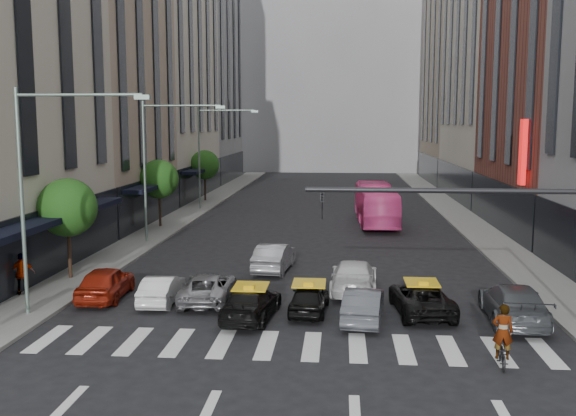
% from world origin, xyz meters
% --- Properties ---
extents(ground, '(160.00, 160.00, 0.00)m').
position_xyz_m(ground, '(0.00, 0.00, 0.00)').
color(ground, black).
rests_on(ground, ground).
extents(sidewalk_left, '(3.00, 96.00, 0.15)m').
position_xyz_m(sidewalk_left, '(-11.50, 30.00, 0.07)').
color(sidewalk_left, slate).
rests_on(sidewalk_left, ground).
extents(sidewalk_right, '(3.00, 96.00, 0.15)m').
position_xyz_m(sidewalk_right, '(11.50, 30.00, 0.07)').
color(sidewalk_right, slate).
rests_on(sidewalk_right, ground).
extents(building_left_b, '(8.00, 16.00, 24.00)m').
position_xyz_m(building_left_b, '(-17.00, 28.00, 12.00)').
color(building_left_b, tan).
rests_on(building_left_b, ground).
extents(building_left_c, '(8.00, 20.00, 36.00)m').
position_xyz_m(building_left_c, '(-17.00, 46.00, 18.00)').
color(building_left_c, beige).
rests_on(building_left_c, ground).
extents(building_left_d, '(8.00, 18.00, 30.00)m').
position_xyz_m(building_left_d, '(-17.00, 65.00, 15.00)').
color(building_left_d, gray).
rests_on(building_left_d, ground).
extents(building_right_b, '(8.00, 18.00, 26.00)m').
position_xyz_m(building_right_b, '(17.00, 27.00, 13.00)').
color(building_right_b, brown).
rests_on(building_right_b, ground).
extents(building_right_d, '(8.00, 18.00, 28.00)m').
position_xyz_m(building_right_d, '(17.00, 65.00, 14.00)').
color(building_right_d, tan).
rests_on(building_right_d, ground).
extents(building_far, '(30.00, 10.00, 36.00)m').
position_xyz_m(building_far, '(0.00, 85.00, 18.00)').
color(building_far, gray).
rests_on(building_far, ground).
extents(tree_near, '(2.88, 2.88, 4.95)m').
position_xyz_m(tree_near, '(-11.80, 10.00, 3.65)').
color(tree_near, black).
rests_on(tree_near, sidewalk_left).
extents(tree_mid, '(2.88, 2.88, 4.95)m').
position_xyz_m(tree_mid, '(-11.80, 26.00, 3.65)').
color(tree_mid, black).
rests_on(tree_mid, sidewalk_left).
extents(tree_far, '(2.88, 2.88, 4.95)m').
position_xyz_m(tree_far, '(-11.80, 42.00, 3.65)').
color(tree_far, black).
rests_on(tree_far, sidewalk_left).
extents(streetlamp_near, '(5.38, 0.25, 9.00)m').
position_xyz_m(streetlamp_near, '(-10.04, 4.00, 5.90)').
color(streetlamp_near, gray).
rests_on(streetlamp_near, sidewalk_left).
extents(streetlamp_mid, '(5.38, 0.25, 9.00)m').
position_xyz_m(streetlamp_mid, '(-10.04, 20.00, 5.90)').
color(streetlamp_mid, gray).
rests_on(streetlamp_mid, sidewalk_left).
extents(streetlamp_far, '(5.38, 0.25, 9.00)m').
position_xyz_m(streetlamp_far, '(-10.04, 36.00, 5.90)').
color(streetlamp_far, gray).
rests_on(streetlamp_far, sidewalk_left).
extents(traffic_signal, '(10.10, 0.20, 6.00)m').
position_xyz_m(traffic_signal, '(7.69, -1.00, 4.47)').
color(traffic_signal, black).
rests_on(traffic_signal, ground).
extents(liberty_sign, '(0.30, 0.70, 4.00)m').
position_xyz_m(liberty_sign, '(12.60, 20.00, 6.00)').
color(liberty_sign, red).
rests_on(liberty_sign, ground).
extents(car_red, '(1.98, 4.42, 1.48)m').
position_xyz_m(car_red, '(-8.82, 6.87, 0.74)').
color(car_red, maroon).
rests_on(car_red, ground).
extents(car_white_front, '(1.38, 3.75, 1.23)m').
position_xyz_m(car_white_front, '(-6.14, 6.41, 0.61)').
color(car_white_front, silver).
rests_on(car_white_front, ground).
extents(car_silver, '(2.33, 4.67, 1.27)m').
position_xyz_m(car_silver, '(-4.19, 6.77, 0.64)').
color(car_silver, gray).
rests_on(car_silver, ground).
extents(taxi_left, '(2.28, 4.65, 1.30)m').
position_xyz_m(taxi_left, '(-1.97, 4.50, 0.65)').
color(taxi_left, black).
rests_on(taxi_left, ground).
extents(taxi_center, '(1.70, 3.73, 1.24)m').
position_xyz_m(taxi_center, '(0.31, 5.43, 0.62)').
color(taxi_center, black).
rests_on(taxi_center, ground).
extents(car_grey_mid, '(1.88, 4.25, 1.36)m').
position_xyz_m(car_grey_mid, '(2.50, 4.55, 0.68)').
color(car_grey_mid, '#46494F').
rests_on(car_grey_mid, ground).
extents(taxi_right, '(2.55, 4.80, 1.29)m').
position_xyz_m(taxi_right, '(4.90, 5.77, 0.64)').
color(taxi_right, black).
rests_on(taxi_right, ground).
extents(car_grey_curb, '(2.36, 5.29, 1.51)m').
position_xyz_m(car_grey_curb, '(8.39, 4.97, 0.75)').
color(car_grey_curb, '#464A4F').
rests_on(car_grey_curb, ground).
extents(car_row2_left, '(2.02, 4.61, 1.47)m').
position_xyz_m(car_row2_left, '(-1.91, 12.91, 0.74)').
color(car_row2_left, '#A0A0A5').
rests_on(car_row2_left, ground).
extents(car_row2_right, '(2.32, 5.19, 1.48)m').
position_xyz_m(car_row2_right, '(2.21, 8.98, 0.74)').
color(car_row2_right, silver).
rests_on(car_row2_right, ground).
extents(bus, '(2.96, 11.15, 3.08)m').
position_xyz_m(bus, '(4.29, 29.33, 1.54)').
color(bus, '#F54897').
rests_on(bus, ground).
extents(motorcycle, '(0.75, 1.66, 0.84)m').
position_xyz_m(motorcycle, '(6.78, 0.17, 0.42)').
color(motorcycle, black).
rests_on(motorcycle, ground).
extents(rider, '(0.71, 0.51, 1.81)m').
position_xyz_m(rider, '(6.78, 0.17, 1.75)').
color(rider, gray).
rests_on(rider, motorcycle).
extents(pedestrian_far, '(1.19, 0.88, 1.88)m').
position_xyz_m(pedestrian_far, '(-12.60, 6.75, 1.09)').
color(pedestrian_far, gray).
rests_on(pedestrian_far, sidewalk_left).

